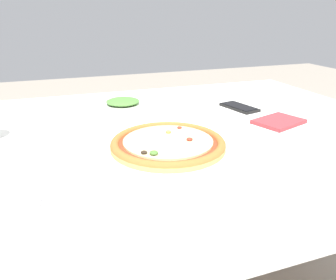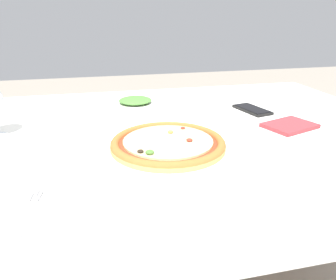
{
  "view_description": "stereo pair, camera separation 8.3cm",
  "coord_description": "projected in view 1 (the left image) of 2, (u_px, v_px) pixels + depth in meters",
  "views": [
    {
      "loc": [
        -0.33,
        -0.86,
        1.09
      ],
      "look_at": [
        -0.08,
        -0.13,
        0.78
      ],
      "focal_mm": 35.0,
      "sensor_mm": 36.0,
      "label": 1
    },
    {
      "loc": [
        -0.25,
        -0.88,
        1.09
      ],
      "look_at": [
        -0.08,
        -0.13,
        0.78
      ],
      "focal_mm": 35.0,
      "sensor_mm": 36.0,
      "label": 2
    }
  ],
  "objects": [
    {
      "name": "dining_table",
      "position": [
        178.0,
        154.0,
        1.01
      ],
      "size": [
        1.47,
        1.13,
        0.75
      ],
      "color": "brown",
      "rests_on": "ground_plane"
    },
    {
      "name": "side_plate",
      "position": [
        123.0,
        104.0,
        1.22
      ],
      "size": [
        0.21,
        0.21,
        0.03
      ],
      "color": "white",
      "rests_on": "dining_table"
    },
    {
      "name": "cell_phone",
      "position": [
        239.0,
        107.0,
        1.2
      ],
      "size": [
        0.1,
        0.16,
        0.01
      ],
      "color": "black",
      "rests_on": "dining_table"
    },
    {
      "name": "napkin_folded",
      "position": [
        279.0,
        122.0,
        1.04
      ],
      "size": [
        0.18,
        0.15,
        0.01
      ],
      "color": "#933338",
      "rests_on": "dining_table"
    },
    {
      "name": "pizza_plate",
      "position": [
        168.0,
        145.0,
        0.84
      ],
      "size": [
        0.32,
        0.32,
        0.04
      ],
      "color": "white",
      "rests_on": "dining_table"
    },
    {
      "name": "fork",
      "position": [
        42.0,
        221.0,
        0.56
      ],
      "size": [
        0.04,
        0.17,
        0.0
      ],
      "color": "silver",
      "rests_on": "dining_table"
    }
  ]
}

